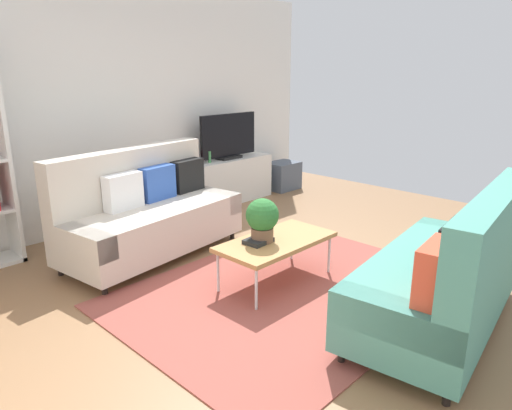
% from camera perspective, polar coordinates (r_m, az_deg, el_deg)
% --- Properties ---
extents(ground_plane, '(7.68, 7.68, 0.00)m').
position_cam_1_polar(ground_plane, '(4.30, 4.45, -9.76)').
color(ground_plane, '#936B47').
extents(wall_far, '(6.40, 0.12, 2.90)m').
position_cam_1_polar(wall_far, '(6.05, -16.55, 11.56)').
color(wall_far, white).
rests_on(wall_far, ground_plane).
extents(area_rug, '(2.90, 2.20, 0.01)m').
position_cam_1_polar(area_rug, '(4.19, 4.06, -10.39)').
color(area_rug, '#9E4C42').
rests_on(area_rug, ground_plane).
extents(couch_beige, '(1.99, 1.07, 1.10)m').
position_cam_1_polar(couch_beige, '(4.96, -13.04, -0.93)').
color(couch_beige, beige).
rests_on(couch_beige, ground_plane).
extents(couch_green, '(1.99, 1.07, 1.10)m').
position_cam_1_polar(couch_green, '(3.73, 22.46, -7.78)').
color(couch_green, teal).
rests_on(couch_green, ground_plane).
extents(coffee_table, '(1.10, 0.56, 0.42)m').
position_cam_1_polar(coffee_table, '(4.19, 2.51, -4.60)').
color(coffee_table, '#B7844C').
rests_on(coffee_table, ground_plane).
extents(tv_console, '(1.40, 0.44, 0.64)m').
position_cam_1_polar(tv_console, '(6.83, -3.41, 3.08)').
color(tv_console, silver).
rests_on(tv_console, ground_plane).
extents(tv, '(1.00, 0.20, 0.64)m').
position_cam_1_polar(tv, '(6.70, -3.39, 8.32)').
color(tv, black).
rests_on(tv, tv_console).
extents(storage_trunk, '(0.52, 0.40, 0.44)m').
position_cam_1_polar(storage_trunk, '(7.56, 3.26, 3.61)').
color(storage_trunk, '#4C5666').
rests_on(storage_trunk, ground_plane).
extents(potted_plant, '(0.29, 0.29, 0.39)m').
position_cam_1_polar(potted_plant, '(4.07, 0.78, -1.62)').
color(potted_plant, brown).
rests_on(potted_plant, coffee_table).
extents(table_book_0, '(0.25, 0.19, 0.04)m').
position_cam_1_polar(table_book_0, '(4.10, 0.28, -4.40)').
color(table_book_0, '#262626').
rests_on(table_book_0, coffee_table).
extents(vase_0, '(0.14, 0.14, 0.18)m').
position_cam_1_polar(vase_0, '(6.41, -7.61, 5.84)').
color(vase_0, '#B24C4C').
rests_on(vase_0, tv_console).
extents(bottle_0, '(0.04, 0.04, 0.16)m').
position_cam_1_polar(bottle_0, '(6.47, -5.72, 5.89)').
color(bottle_0, '#3F8C4C').
rests_on(bottle_0, tv_console).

